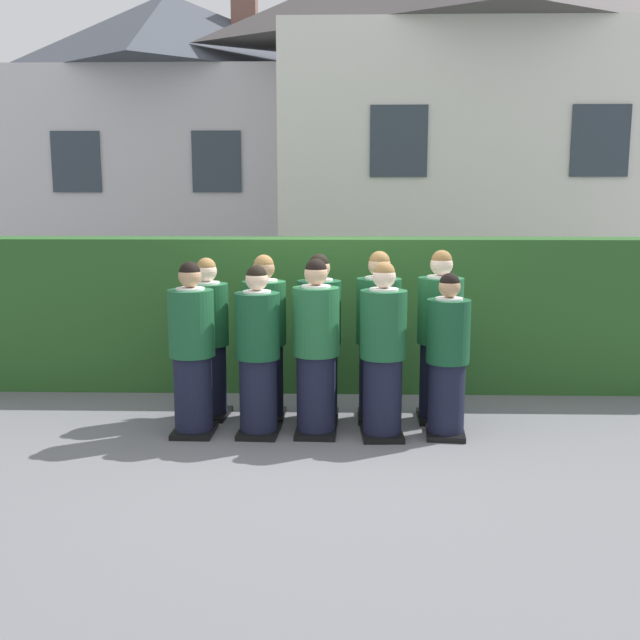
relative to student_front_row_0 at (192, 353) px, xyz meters
name	(u,v)px	position (x,y,z in m)	size (l,w,h in m)	color
ground_plane	(319,435)	(1.18, -0.01, -0.78)	(60.00, 60.00, 0.00)	slate
student_front_row_0	(192,353)	(0.00, 0.00, 0.00)	(0.42, 0.47, 1.63)	black
student_front_row_1	(258,355)	(0.61, -0.01, -0.01)	(0.42, 0.48, 1.60)	black
student_front_row_2	(316,352)	(1.15, 0.02, 0.01)	(0.43, 0.49, 1.66)	black
student_front_row_3	(383,355)	(1.77, -0.04, 0.00)	(0.42, 0.48, 1.63)	black
student_front_row_4	(447,360)	(2.36, -0.01, -0.05)	(0.40, 0.47, 1.53)	black
student_rear_row_0	(208,342)	(0.05, 0.55, 0.00)	(0.42, 0.53, 1.62)	black
student_rear_row_1	(265,341)	(0.62, 0.52, 0.01)	(0.43, 0.48, 1.65)	black
student_rear_row_2	(319,341)	(1.17, 0.51, 0.02)	(0.43, 0.52, 1.66)	black
student_rear_row_3	(378,340)	(1.75, 0.50, 0.03)	(0.44, 0.49, 1.69)	black
student_rear_row_4	(439,340)	(2.36, 0.50, 0.04)	(0.44, 0.54, 1.70)	black
hedge	(323,313)	(1.18, 1.79, 0.10)	(9.16, 0.70, 1.75)	#285623
school_building_main	(477,119)	(3.85, 7.13, 2.84)	(7.37, 4.18, 7.05)	silver
school_building_annex	(172,148)	(-2.17, 9.09, 2.47)	(6.10, 4.51, 6.34)	silver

